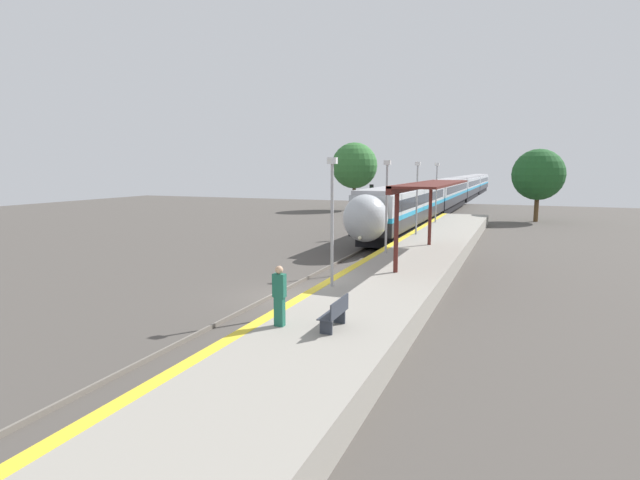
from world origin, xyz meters
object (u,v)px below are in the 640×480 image
at_px(lamppost_mid, 387,200).
at_px(lamppost_far, 417,193).
at_px(platform_bench, 336,313).
at_px(person_waiting, 279,295).
at_px(lamppost_farthest, 436,188).
at_px(train, 456,190).
at_px(lamppost_near, 332,213).
at_px(railway_signal, 371,205).

bearing_deg(lamppost_mid, lamppost_far, 90.00).
xyz_separation_m(platform_bench, person_waiting, (-1.60, -0.35, 0.46)).
height_order(lamppost_mid, lamppost_far, same).
bearing_deg(platform_bench, lamppost_farthest, 93.75).
bearing_deg(platform_bench, person_waiting, -167.53).
distance_m(platform_bench, lamppost_mid, 13.31).
bearing_deg(train, platform_bench, -86.14).
xyz_separation_m(train, lamppost_near, (2.25, -57.03, 1.47)).
xyz_separation_m(train, person_waiting, (2.57, -62.17, -0.45)).
bearing_deg(lamppost_farthest, person_waiting, -89.37).
distance_m(railway_signal, lamppost_farthest, 6.43).
height_order(train, lamppost_far, lamppost_far).
relative_size(platform_bench, lamppost_far, 0.29).
distance_m(lamppost_near, lamppost_farthest, 24.52).
relative_size(lamppost_far, lamppost_farthest, 1.00).
xyz_separation_m(train, lamppost_mid, (2.25, -48.85, 1.47)).
relative_size(railway_signal, lamppost_mid, 0.85).
height_order(platform_bench, lamppost_far, lamppost_far).
height_order(railway_signal, lamppost_mid, lamppost_mid).
relative_size(lamppost_near, lamppost_farthest, 1.00).
relative_size(lamppost_near, lamppost_mid, 1.00).
relative_size(train, railway_signal, 22.40).
bearing_deg(lamppost_farthest, lamppost_near, -90.00).
distance_m(platform_bench, railway_signal, 25.38).
bearing_deg(lamppost_mid, train, 92.63).
relative_size(platform_bench, lamppost_mid, 0.29).
height_order(person_waiting, lamppost_near, lamppost_near).
bearing_deg(person_waiting, lamppost_near, 93.61).
relative_size(train, lamppost_far, 18.96).
bearing_deg(lamppost_near, lamppost_farthest, 90.00).
xyz_separation_m(lamppost_far, lamppost_farthest, (0.00, 8.17, 0.00)).
distance_m(lamppost_near, lamppost_mid, 8.17).
distance_m(person_waiting, railway_signal, 25.37).
height_order(platform_bench, person_waiting, person_waiting).
height_order(railway_signal, lamppost_far, lamppost_far).
height_order(person_waiting, railway_signal, railway_signal).
height_order(person_waiting, lamppost_farthest, lamppost_farthest).
relative_size(platform_bench, lamppost_farthest, 0.29).
height_order(lamppost_near, lamppost_far, same).
xyz_separation_m(platform_bench, lamppost_near, (-1.92, 4.78, 2.38)).
bearing_deg(railway_signal, person_waiting, -79.70).
height_order(train, lamppost_near, lamppost_near).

